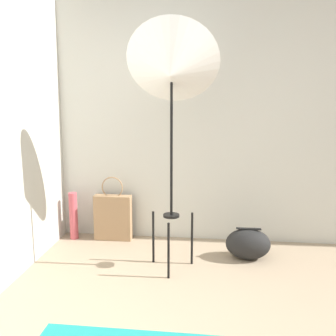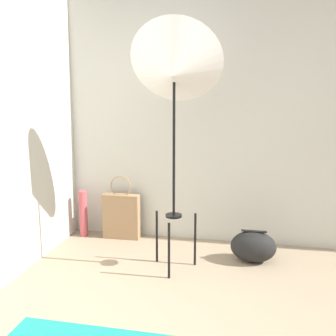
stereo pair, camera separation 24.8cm
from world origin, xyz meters
name	(u,v)px [view 1 (the left image)]	position (x,y,z in m)	size (l,w,h in m)	color
wall_back	(202,110)	(0.00, 2.49, 1.30)	(8.00, 0.05, 2.60)	beige
photo_umbrella	(172,70)	(-0.21, 1.74, 1.63)	(0.75, 0.60, 2.02)	black
tote_bag	(113,217)	(-0.87, 2.33, 0.24)	(0.37, 0.11, 0.65)	#9E7A56
duffel_bag	(248,244)	(0.45, 2.01, 0.14)	(0.40, 0.27, 0.28)	black
paper_roll	(74,216)	(-1.27, 2.30, 0.24)	(0.08, 0.08, 0.48)	#BC4C56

